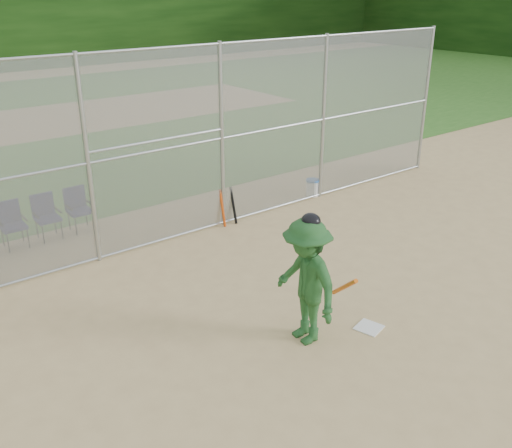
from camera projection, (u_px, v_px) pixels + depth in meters
ground at (355, 340)px, 8.80m from camera, size 100.00×100.00×0.00m
grass_strip at (10, 125)px, 21.91m from camera, size 100.00×100.00×0.00m
dirt_patch_far at (10, 125)px, 21.91m from camera, size 24.00×24.00×0.00m
backstop_fence at (181, 142)px, 11.63m from camera, size 16.09×0.09×4.00m
home_plate at (369, 327)px, 9.09m from camera, size 0.47×0.47×0.02m
batter_at_plate at (306, 281)px, 8.44m from camera, size 0.99×1.42×2.08m
water_cooler at (312, 187)px, 14.65m from camera, size 0.35×0.35×0.44m
spare_bats at (228, 207)px, 12.85m from camera, size 0.36×0.27×0.84m
chair_4 at (13, 226)px, 11.69m from camera, size 0.54×0.52×0.96m
chair_5 at (48, 218)px, 12.09m from camera, size 0.54×0.52×0.96m
chair_6 at (80, 210)px, 12.49m from camera, size 0.54×0.52×0.96m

